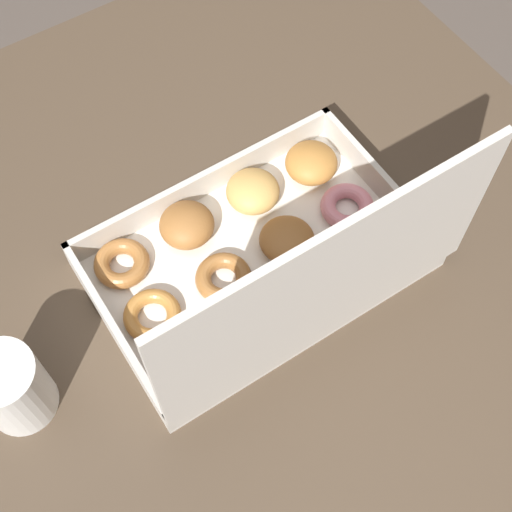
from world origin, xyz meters
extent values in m
plane|color=#564C44|center=(0.00, 0.00, 0.00)|extent=(8.00, 8.00, 0.00)
cube|color=#4C3D2D|center=(0.00, 0.00, 0.73)|extent=(0.96, 0.93, 0.03)
cylinder|color=#4C3D2D|center=(-0.43, -0.42, 0.36)|extent=(0.06, 0.06, 0.71)
cube|color=silver|center=(-0.03, 0.03, 0.75)|extent=(0.37, 0.24, 0.01)
cube|color=beige|center=(-0.03, -0.09, 0.77)|extent=(0.37, 0.01, 0.04)
cube|color=beige|center=(-0.03, 0.15, 0.77)|extent=(0.37, 0.01, 0.04)
cube|color=beige|center=(-0.21, 0.03, 0.77)|extent=(0.01, 0.24, 0.04)
cube|color=beige|center=(0.16, 0.03, 0.77)|extent=(0.01, 0.24, 0.04)
cube|color=beige|center=(-0.03, 0.16, 0.90)|extent=(0.37, 0.01, 0.21)
ellipsoid|color=#B77A38|center=(-0.16, -0.04, 0.77)|extent=(0.07, 0.07, 0.04)
ellipsoid|color=tan|center=(-0.07, -0.04, 0.77)|extent=(0.07, 0.07, 0.04)
ellipsoid|color=#9E6633|center=(0.02, -0.05, 0.77)|extent=(0.07, 0.07, 0.04)
torus|color=#9E6633|center=(0.11, -0.05, 0.76)|extent=(0.07, 0.07, 0.02)
torus|color=pink|center=(-0.16, 0.03, 0.76)|extent=(0.07, 0.07, 0.02)
ellipsoid|color=#9E6633|center=(-0.07, 0.03, 0.77)|extent=(0.07, 0.07, 0.03)
torus|color=#9E6633|center=(0.02, 0.04, 0.76)|extent=(0.07, 0.07, 0.02)
torus|color=#B77A38|center=(0.11, 0.03, 0.76)|extent=(0.07, 0.07, 0.02)
torus|color=#B77A38|center=(-0.16, 0.11, 0.76)|extent=(0.07, 0.07, 0.02)
torus|color=tan|center=(-0.07, 0.11, 0.76)|extent=(0.07, 0.07, 0.02)
ellipsoid|color=white|center=(0.02, 0.11, 0.77)|extent=(0.07, 0.07, 0.04)
torus|color=pink|center=(0.11, 0.11, 0.76)|extent=(0.07, 0.07, 0.02)
cylinder|color=white|center=(0.28, 0.04, 0.79)|extent=(0.07, 0.07, 0.10)
camera|label=1|loc=(0.20, 0.38, 1.49)|focal=50.00mm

